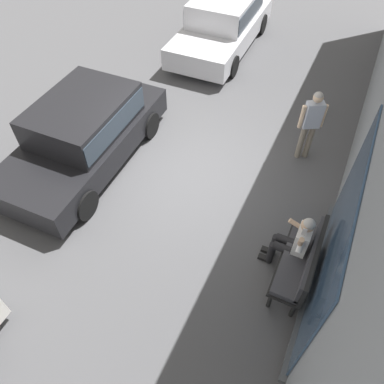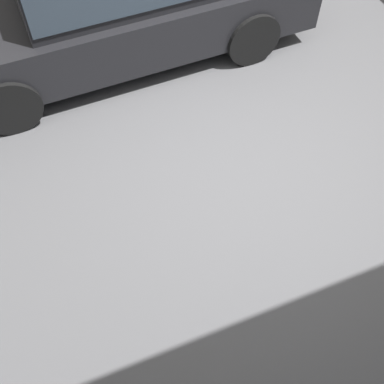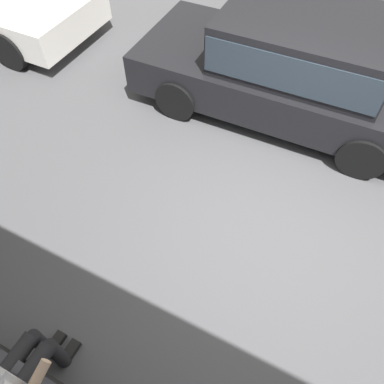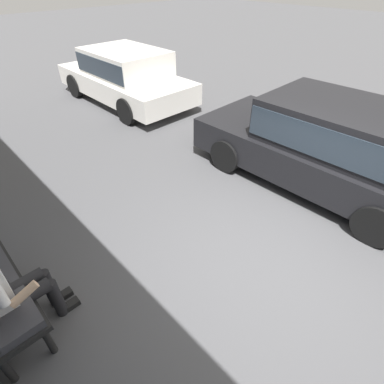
# 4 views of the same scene
# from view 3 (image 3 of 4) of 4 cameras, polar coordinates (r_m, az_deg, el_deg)

# --- Properties ---
(ground_plane) EXTENTS (60.00, 60.00, 0.00)m
(ground_plane) POSITION_cam_3_polar(r_m,az_deg,el_deg) (4.69, 11.63, -5.19)
(ground_plane) COLOR #4C4C4F
(person_on_phone) EXTENTS (0.73, 0.74, 1.38)m
(person_on_phone) POSITION_cam_3_polar(r_m,az_deg,el_deg) (3.54, -26.58, -23.19)
(person_on_phone) COLOR black
(person_on_phone) RESTS_ON ground_plane
(parked_car_mid) EXTENTS (4.38, 2.04, 1.50)m
(parked_car_mid) POSITION_cam_3_polar(r_m,az_deg,el_deg) (5.75, 15.27, 18.45)
(parked_car_mid) COLOR black
(parked_car_mid) RESTS_ON ground_plane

